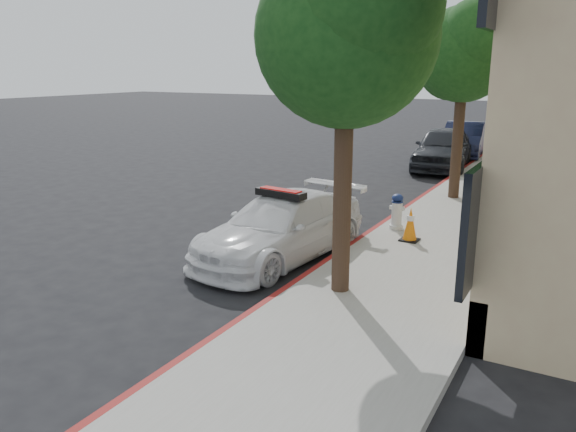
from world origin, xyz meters
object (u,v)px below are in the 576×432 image
Objects in this scene: fire_hydrant at (397,212)px; parked_car_far at (464,139)px; traffic_cone at (410,224)px; police_car at (281,227)px; parked_car_mid at (443,148)px.

parked_car_far is at bearing 96.88° from fire_hydrant.
fire_hydrant is 1.13× the size of traffic_cone.
traffic_cone is (1.88, -13.68, -0.23)m from parked_car_far.
parked_car_far reaches higher than traffic_cone.
police_car is at bearing -97.99° from parked_car_far.
fire_hydrant is 0.91m from traffic_cone.
parked_car_mid is at bearing 99.12° from fire_hydrant.
police_car is 12.04m from parked_car_mid.
parked_car_mid is 10.25m from traffic_cone.
traffic_cone is (0.55, -0.72, -0.04)m from fire_hydrant.
parked_car_far is 6.12× the size of traffic_cone.
parked_car_mid reaches higher than police_car.
police_car is 2.87m from traffic_cone.
fire_hydrant is at bearing -91.34° from parked_car_far.
traffic_cone is at bearing 50.18° from police_car.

